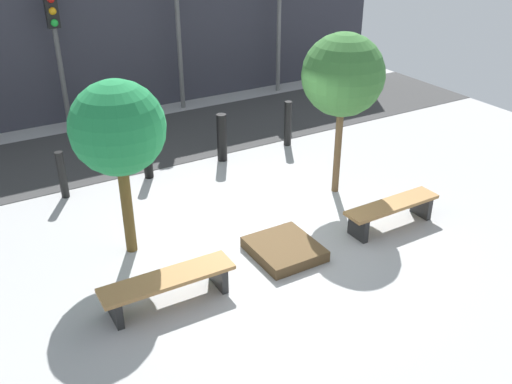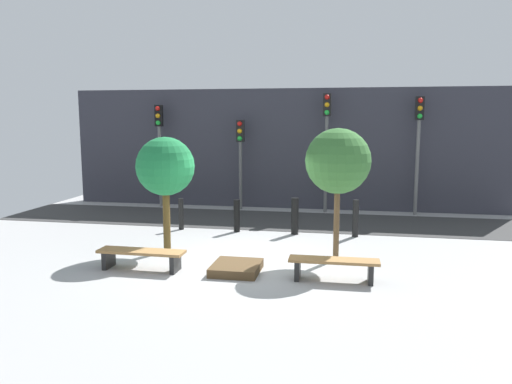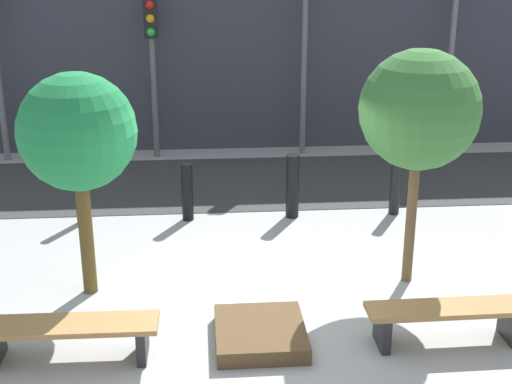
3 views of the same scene
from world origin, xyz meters
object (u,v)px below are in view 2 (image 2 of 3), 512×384
(bench_right, at_px, (334,265))
(tree_behind_left_bench, at_px, (165,167))
(bench_left, at_px, (141,255))
(traffic_light_mid_west, at_px, (240,148))
(tree_behind_right_bench, at_px, (338,162))
(traffic_light_mid_east, at_px, (327,132))
(bollard_center, at_px, (295,216))
(bollard_far_left, at_px, (181,214))
(bollard_left, at_px, (237,216))
(traffic_light_east, at_px, (419,134))
(bollard_right, at_px, (356,218))
(planter_bed, at_px, (236,268))
(traffic_light_west, at_px, (159,137))

(bench_right, xyz_separation_m, tree_behind_left_bench, (-4.16, 1.58, 1.78))
(bench_left, xyz_separation_m, traffic_light_mid_west, (0.55, 7.64, 1.93))
(tree_behind_right_bench, distance_m, traffic_light_mid_east, 6.12)
(bench_left, distance_m, bollard_center, 4.97)
(bench_right, height_order, traffic_light_mid_west, traffic_light_mid_west)
(traffic_light_mid_west, bearing_deg, tree_behind_right_bench, -59.20)
(tree_behind_left_bench, height_order, bollard_far_left, tree_behind_left_bench)
(bollard_left, xyz_separation_m, traffic_light_east, (5.46, 3.64, 2.28))
(bollard_left, bearing_deg, traffic_light_east, 33.72)
(bollard_right, xyz_separation_m, traffic_light_east, (2.06, 3.64, 2.23))
(bench_right, distance_m, traffic_light_east, 8.41)
(planter_bed, bearing_deg, traffic_light_mid_west, 101.66)
(bench_left, xyz_separation_m, bollard_center, (2.93, 4.00, 0.21))
(tree_behind_left_bench, bearing_deg, traffic_light_mid_east, 59.20)
(bench_left, xyz_separation_m, bollard_far_left, (-0.47, 4.00, 0.15))
(bollard_center, bearing_deg, planter_bed, -102.62)
(traffic_light_west, bearing_deg, tree_behind_right_bench, -42.22)
(bollard_far_left, distance_m, traffic_light_east, 8.35)
(tree_behind_right_bench, distance_m, bollard_right, 3.05)
(bollard_center, bearing_deg, bench_left, -126.24)
(bollard_left, relative_size, traffic_light_mid_west, 0.29)
(tree_behind_left_bench, height_order, traffic_light_west, traffic_light_west)
(bench_left, xyz_separation_m, bollard_right, (4.64, 4.00, 0.20))
(tree_behind_right_bench, bearing_deg, traffic_light_west, 137.78)
(traffic_light_west, distance_m, traffic_light_mid_east, 6.15)
(bench_right, bearing_deg, bollard_right, 82.55)
(bench_right, bearing_deg, traffic_light_east, 70.99)
(planter_bed, height_order, traffic_light_mid_east, traffic_light_mid_east)
(bench_left, distance_m, planter_bed, 2.10)
(bench_right, bearing_deg, traffic_light_mid_west, 114.60)
(traffic_light_west, xyz_separation_m, traffic_light_mid_west, (3.07, -0.00, -0.36))
(bollard_center, bearing_deg, traffic_light_west, 146.28)
(traffic_light_west, bearing_deg, bollard_right, -26.96)
(bollard_far_left, height_order, traffic_light_mid_west, traffic_light_mid_west)
(bollard_center, height_order, traffic_light_mid_west, traffic_light_mid_west)
(tree_behind_right_bench, relative_size, bollard_far_left, 3.28)
(bollard_right, xyz_separation_m, traffic_light_mid_east, (-1.02, 3.64, 2.31))
(planter_bed, relative_size, traffic_light_mid_west, 0.34)
(bollard_right, distance_m, traffic_light_west, 8.30)
(bench_right, bearing_deg, bollard_center, 106.37)
(tree_behind_right_bench, height_order, traffic_light_mid_west, traffic_light_mid_west)
(bollard_far_left, bearing_deg, bench_left, -83.28)
(traffic_light_east, bearing_deg, bench_right, -108.28)
(bench_left, relative_size, traffic_light_mid_east, 0.47)
(bench_right, distance_m, tree_behind_right_bench, 2.53)
(bollard_left, bearing_deg, traffic_light_mid_west, 100.65)
(bollard_far_left, xyz_separation_m, bollard_left, (1.70, 0.00, 0.01))
(bollard_right, bearing_deg, traffic_light_mid_west, 138.31)
(bollard_far_left, distance_m, bollard_left, 1.70)
(tree_behind_left_bench, xyz_separation_m, tree_behind_right_bench, (4.16, 0.00, 0.20))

